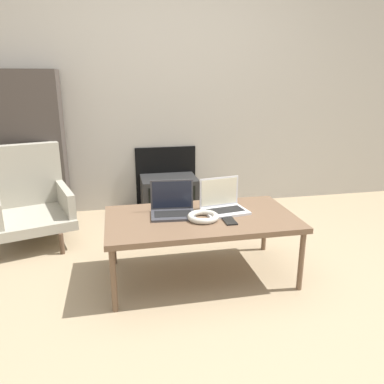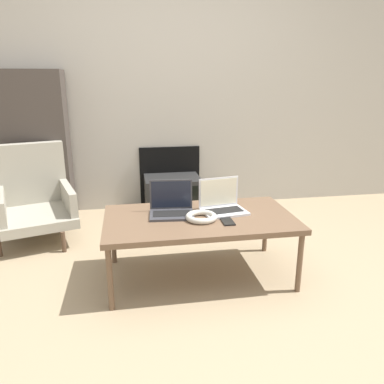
# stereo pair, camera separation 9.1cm
# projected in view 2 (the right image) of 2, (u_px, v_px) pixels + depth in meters

# --- Properties ---
(ground_plane) EXTENTS (14.00, 14.00, 0.00)m
(ground_plane) POSITION_uv_depth(u_px,v_px,m) (209.00, 301.00, 2.34)
(ground_plane) COLOR #998466
(wall_back) EXTENTS (7.00, 0.08, 2.60)m
(wall_back) POSITION_uv_depth(u_px,v_px,m) (170.00, 83.00, 3.76)
(wall_back) COLOR #ADA89E
(wall_back) RESTS_ON ground_plane
(table) EXTENTS (1.27, 0.69, 0.44)m
(table) POSITION_uv_depth(u_px,v_px,m) (200.00, 221.00, 2.52)
(table) COLOR brown
(table) RESTS_ON ground_plane
(laptop_left) EXTENTS (0.31, 0.24, 0.22)m
(laptop_left) POSITION_uv_depth(u_px,v_px,m) (171.00, 207.00, 2.55)
(laptop_left) COLOR #38383D
(laptop_left) RESTS_ON table
(laptop_right) EXTENTS (0.33, 0.26, 0.22)m
(laptop_right) POSITION_uv_depth(u_px,v_px,m) (222.00, 204.00, 2.61)
(laptop_right) COLOR silver
(laptop_right) RESTS_ON table
(headphones) EXTENTS (0.21, 0.21, 0.04)m
(headphones) POSITION_uv_depth(u_px,v_px,m) (202.00, 217.00, 2.45)
(headphones) COLOR beige
(headphones) RESTS_ON table
(phone) EXTENTS (0.07, 0.14, 0.01)m
(phone) POSITION_uv_depth(u_px,v_px,m) (227.00, 221.00, 2.41)
(phone) COLOR black
(phone) RESTS_ON table
(tv) EXTENTS (0.56, 0.42, 0.38)m
(tv) POSITION_uv_depth(u_px,v_px,m) (173.00, 195.00, 3.83)
(tv) COLOR black
(tv) RESTS_ON ground_plane
(armchair) EXTENTS (0.75, 0.82, 0.79)m
(armchair) POSITION_uv_depth(u_px,v_px,m) (35.00, 196.00, 3.23)
(armchair) COLOR gray
(armchair) RESTS_ON ground_plane
(bookshelf) EXTENTS (0.82, 0.32, 1.41)m
(bookshelf) POSITION_uv_depth(u_px,v_px,m) (24.00, 148.00, 3.51)
(bookshelf) COLOR #3F3833
(bookshelf) RESTS_ON ground_plane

